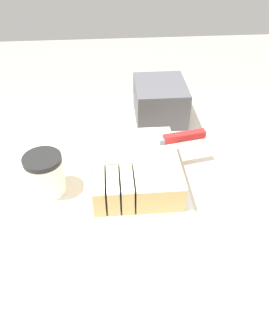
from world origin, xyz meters
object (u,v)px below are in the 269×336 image
(cake, at_px, (135,167))
(coffee_cup, at_px, (45,174))
(cake_board, at_px, (134,180))
(storage_box, at_px, (160,101))
(knife, at_px, (177,138))

(cake, xyz_separation_m, coffee_cup, (-0.24, -0.02, 0.01))
(cake_board, distance_m, storage_box, 0.37)
(cake_board, bearing_deg, storage_box, 70.94)
(cake, distance_m, storage_box, 0.36)
(cake, height_order, storage_box, storage_box)
(cake_board, xyz_separation_m, cake, (0.00, 0.00, 0.04))
(coffee_cup, relative_size, storage_box, 0.56)
(coffee_cup, bearing_deg, knife, 12.79)
(knife, relative_size, storage_box, 1.43)
(cake_board, relative_size, cake, 1.19)
(cake, bearing_deg, cake_board, -130.44)
(knife, bearing_deg, cake, 15.03)
(coffee_cup, bearing_deg, cake_board, 4.98)
(knife, bearing_deg, coffee_cup, 2.11)
(cake, height_order, coffee_cup, coffee_cup)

